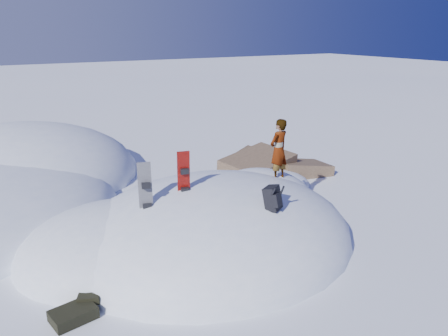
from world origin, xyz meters
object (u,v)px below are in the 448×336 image
snowboard_red (184,183)px  snowboard_dark (146,198)px  person (279,150)px  backpack (273,198)px

snowboard_red → snowboard_dark: (-0.93, -0.11, -0.14)m
person → snowboard_red: bearing=-8.6°
snowboard_red → person: person is taller
snowboard_dark → backpack: 2.68m
backpack → person: size_ratio=0.37×
snowboard_dark → person: person is taller
snowboard_dark → backpack: (2.30, -1.37, 0.00)m
snowboard_red → snowboard_dark: bearing=-160.6°
person → backpack: bearing=35.1°
backpack → snowboard_red: bearing=102.9°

